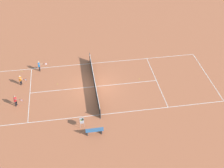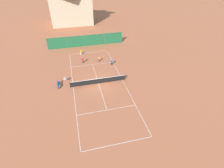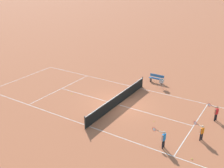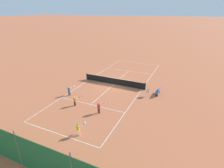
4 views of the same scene
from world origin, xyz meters
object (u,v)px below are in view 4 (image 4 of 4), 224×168
Objects in this scene: tennis_ball_by_net_right at (123,73)px; tennis_ball_far_corner at (95,93)px; courtside_bench at (158,91)px; tennis_net at (114,81)px; player_near_service at (79,128)px; ball_hopper at (148,91)px; player_far_baseline at (75,100)px; player_far_service at (69,90)px; tennis_ball_mid_court at (58,101)px; player_near_baseline at (99,107)px.

tennis_ball_far_corner is (0.48, 8.44, 0.00)m from tennis_ball_by_net_right.
tennis_ball_far_corner is at bearing 86.77° from tennis_ball_by_net_right.
tennis_ball_by_net_right is 0.04× the size of courtside_bench.
player_near_service is at bearing 98.87° from tennis_net.
tennis_ball_by_net_right is 0.07× the size of ball_hopper.
player_far_baseline reaches higher than tennis_ball_by_net_right.
player_far_service is 1.09× the size of player_far_baseline.
tennis_ball_by_net_right is at bearing -94.67° from player_far_baseline.
tennis_net is 139.09× the size of tennis_ball_by_net_right.
tennis_ball_mid_court is at bearing 32.15° from ball_hopper.
ball_hopper is (-8.91, -3.77, -0.05)m from player_far_service.
player_far_baseline is 16.96× the size of tennis_ball_by_net_right.
player_near_baseline is at bearing 102.56° from tennis_net.
tennis_ball_far_corner is at bearing -70.15° from player_near_service.
tennis_net reaches higher than tennis_ball_far_corner.
player_far_service is 18.48× the size of tennis_ball_mid_court.
player_near_service is (-1.76, 11.25, 0.16)m from tennis_net.
player_near_service reaches higher than tennis_ball_far_corner.
player_near_service is at bearing 145.25° from tennis_ball_mid_court.
player_far_baseline is (3.14, -0.24, -0.05)m from player_near_baseline.
tennis_net is 8.11× the size of player_near_service.
player_far_baseline is 0.75× the size of courtside_bench.
courtside_bench is (-9.95, -4.73, -0.26)m from player_far_service.
tennis_net is 7.69m from player_near_baseline.
tennis_ball_by_net_right is at bearing -47.96° from ball_hopper.
tennis_ball_by_net_right is (2.24, -15.97, -0.63)m from player_near_service.
tennis_ball_mid_court is (0.18, 1.94, -0.68)m from player_far_service.
player_near_baseline is at bearing 58.04° from ball_hopper.
player_near_service reaches higher than ball_hopper.
player_near_baseline is at bearing -88.72° from player_near_service.
player_far_service reaches higher than ball_hopper.
player_far_service is at bearing 22.92° from ball_hopper.
player_near_service is 0.75× the size of courtside_bench.
courtside_bench reaches higher than tennis_ball_by_net_right.
tennis_ball_mid_court is (5.54, -3.85, -0.63)m from player_near_service.
tennis_net is at bearing -101.42° from player_far_baseline.
player_near_service reaches higher than tennis_net.
player_near_baseline reaches higher than courtside_bench.
player_far_service reaches higher than tennis_ball_by_net_right.
ball_hopper is at bearing 42.70° from courtside_bench.
tennis_ball_by_net_right is (-0.98, -11.99, -0.62)m from player_far_baseline.
courtside_bench is at bearing -146.62° from tennis_ball_mid_court.
courtside_bench is (-4.67, -6.78, -0.25)m from player_near_baseline.
player_near_service is at bearing 69.67° from ball_hopper.
tennis_net is 5.56m from ball_hopper.
player_far_baseline reaches higher than tennis_net.
tennis_ball_far_corner is (2.64, -3.79, -0.67)m from player_near_baseline.
player_near_service reaches higher than tennis_ball_by_net_right.
ball_hopper is (-5.30, 1.69, 0.16)m from tennis_net.
player_far_baseline is 8.76m from ball_hopper.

